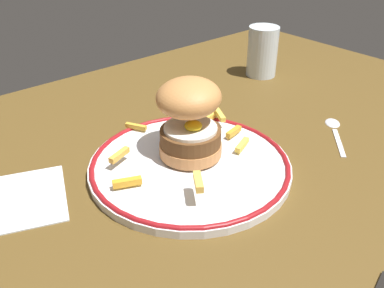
# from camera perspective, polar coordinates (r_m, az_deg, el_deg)

# --- Properties ---
(ground_plane) EXTENTS (1.33, 0.91, 0.04)m
(ground_plane) POSITION_cam_1_polar(r_m,az_deg,el_deg) (0.65, 0.60, -4.48)
(ground_plane) COLOR #533C19
(dinner_plate) EXTENTS (0.30, 0.30, 0.02)m
(dinner_plate) POSITION_cam_1_polar(r_m,az_deg,el_deg) (0.62, 0.00, -2.99)
(dinner_plate) COLOR silver
(dinner_plate) RESTS_ON ground_plane
(burger) EXTENTS (0.11, 0.12, 0.12)m
(burger) POSITION_cam_1_polar(r_m,az_deg,el_deg) (0.61, -0.44, 3.66)
(burger) COLOR #BB7A44
(burger) RESTS_ON dinner_plate
(fries_pile) EXTENTS (0.26, 0.24, 0.03)m
(fries_pile) POSITION_cam_1_polar(r_m,az_deg,el_deg) (0.65, -0.18, 0.75)
(fries_pile) COLOR gold
(fries_pile) RESTS_ON dinner_plate
(water_glass) EXTENTS (0.07, 0.07, 0.11)m
(water_glass) POSITION_cam_1_polar(r_m,az_deg,el_deg) (0.96, 9.52, 11.93)
(water_glass) COLOR silver
(water_glass) RESTS_ON ground_plane
(spoon) EXTENTS (0.11, 0.10, 0.01)m
(spoon) POSITION_cam_1_polar(r_m,az_deg,el_deg) (0.78, 18.74, 2.38)
(spoon) COLOR silver
(spoon) RESTS_ON ground_plane
(napkin) EXTENTS (0.15, 0.16, 0.00)m
(napkin) POSITION_cam_1_polar(r_m,az_deg,el_deg) (0.61, -21.95, -6.86)
(napkin) COLOR silver
(napkin) RESTS_ON ground_plane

